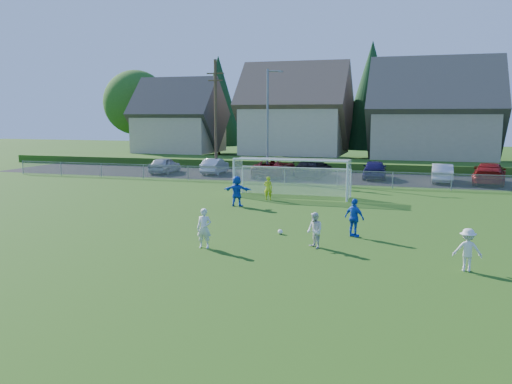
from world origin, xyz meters
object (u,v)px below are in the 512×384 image
car_b (215,166)px  car_e (375,169)px  player_white_a (204,228)px  car_a (165,165)px  goalkeeper (268,188)px  player_white_c (467,250)px  soccer_ball (280,232)px  player_blue_a (354,218)px  car_g (489,173)px  player_blue_b (237,191)px  player_white_b (315,230)px  car_c (274,168)px  car_f (442,173)px  soccer_goal (292,172)px  car_d (313,168)px

car_b → car_e: size_ratio=0.90×
player_white_a → car_a: bearing=112.0°
goalkeeper → car_b: (-8.62, 12.99, -0.05)m
player_white_c → soccer_ball: bearing=-27.3°
player_white_a → goalkeeper: size_ratio=1.08×
player_blue_a → car_g: size_ratio=0.30×
soccer_ball → player_white_a: bearing=-124.8°
car_a → player_blue_a: bearing=129.9°
player_blue_a → player_blue_b: 9.62m
soccer_ball → player_white_b: bearing=-46.4°
car_b → car_c: car_c is taller
player_white_c → car_e: size_ratio=0.32×
player_blue_a → goalkeeper: size_ratio=1.14×
player_blue_a → car_e: bearing=-57.3°
car_f → soccer_goal: (-9.52, -10.73, 0.90)m
player_white_b → car_e: bearing=138.7°
player_white_c → player_blue_a: (-4.28, 4.12, 0.10)m
car_e → car_f: bearing=167.5°
car_f → player_blue_b: bearing=52.9°
car_a → car_d: (13.44, 0.90, 0.05)m
player_blue_b → soccer_goal: (2.23, 4.53, 0.74)m
goalkeeper → soccer_goal: 2.28m
goalkeeper → car_c: (-2.88, 12.16, 0.06)m
soccer_ball → player_blue_a: (3.19, 0.45, 0.73)m
car_b → car_e: 14.01m
goalkeeper → player_white_c: bearing=120.7°
player_blue_b → soccer_goal: bearing=-118.9°
player_white_a → player_white_c: bearing=-9.9°
player_white_a → car_a: (-14.04, 24.73, -0.07)m
player_white_c → car_d: (-10.36, 26.01, 0.04)m
car_a → car_f: car_f is taller
player_white_a → player_blue_a: 6.62m
car_c → car_d: car_c is taller
car_d → player_blue_a: bearing=111.2°
goalkeeper → car_g: size_ratio=0.26×
player_blue_a → player_white_b: bearing=93.1°
soccer_goal → player_white_b: bearing=-73.1°
player_blue_a → goalkeeper: 10.89m
car_a → car_d: size_ratio=0.79×
car_d → goalkeeper: bearing=94.4°
soccer_goal → car_d: bearing=94.3°
car_d → player_blue_b: bearing=90.7°
car_c → car_d: (3.17, 0.90, -0.02)m
player_white_c → car_f: bearing=-91.2°
soccer_ball → car_b: size_ratio=0.05×
player_white_b → car_c: (-7.98, 23.47, 0.08)m
car_d → car_e: bearing=-171.5°
car_f → car_c: bearing=1.9°
car_e → goalkeeper: bearing=64.4°
car_d → car_f: bearing=-177.5°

